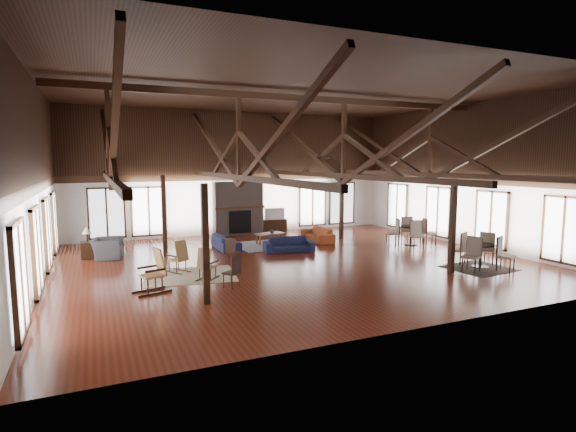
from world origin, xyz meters
name	(u,v)px	position (x,y,z in m)	size (l,w,h in m)	color
floor	(294,262)	(0.00, 0.00, 0.00)	(16.00, 16.00, 0.00)	#5F2114
ceiling	(294,91)	(0.00, 0.00, 6.00)	(16.00, 14.00, 0.02)	black
wall_back	(236,173)	(0.00, 7.00, 3.00)	(16.00, 0.02, 6.00)	silver
wall_front	(431,189)	(0.00, -7.00, 3.00)	(16.00, 0.02, 6.00)	silver
wall_left	(35,182)	(-8.00, 0.00, 3.00)	(0.02, 14.00, 6.00)	silver
wall_right	(466,175)	(8.00, 0.00, 3.00)	(0.02, 14.00, 6.00)	silver
roof_truss	(294,149)	(0.00, 0.00, 4.03)	(15.60, 14.07, 3.14)	black
post_grid	(294,220)	(0.00, 0.00, 1.52)	(8.16, 7.16, 3.05)	black
fireplace	(238,208)	(0.00, 6.67, 1.29)	(2.50, 0.69, 2.60)	brown
ceiling_fan	(320,157)	(0.50, -1.00, 3.73)	(1.60, 1.60, 0.75)	black
sofa_navy_front	(289,244)	(0.56, 1.71, 0.29)	(1.99, 0.78, 0.58)	#161C3D
sofa_navy_left	(226,242)	(-1.58, 3.28, 0.29)	(0.77, 1.97, 0.57)	#171C3F
sofa_orange	(318,234)	(2.74, 3.47, 0.29)	(0.78, 2.00, 0.58)	brown
coffee_table	(270,234)	(0.47, 3.61, 0.42)	(1.35, 0.86, 0.48)	#5A331B
vase	(272,231)	(0.55, 3.54, 0.58)	(0.19, 0.19, 0.20)	#B2B2B2
armchair	(108,248)	(-6.11, 3.27, 0.38)	(1.01, 1.16, 0.75)	#37373A
side_table_lamp	(88,246)	(-6.79, 3.51, 0.46)	(0.47, 0.47, 1.21)	black
rocking_chair_a	(179,257)	(-4.05, 0.03, 0.50)	(0.81, 0.93, 1.06)	olive
rocking_chair_b	(206,265)	(-3.48, -1.23, 0.47)	(0.83, 0.84, 1.00)	olive
rocking_chair_c	(155,271)	(-5.04, -1.90, 0.58)	(1.05, 0.75, 1.23)	olive
side_chair_a	(232,249)	(-2.19, 0.35, 0.56)	(0.57, 0.57, 0.96)	black
side_chair_b	(234,269)	(-2.95, -2.40, 0.54)	(0.54, 0.54, 0.94)	black
cafe_table_near	(481,251)	(5.45, -3.33, 0.56)	(2.16, 2.16, 1.12)	black
cafe_table_far	(411,232)	(6.00, 0.99, 0.56)	(2.19, 2.19, 1.13)	black
cup_near	(481,243)	(5.46, -3.30, 0.85)	(0.11, 0.11, 0.09)	#B2B2B2
cup_far	(412,225)	(5.98, 0.90, 0.85)	(0.11, 0.11, 0.09)	#B2B2B2
tv_console	(274,225)	(1.93, 6.75, 0.32)	(1.26, 0.47, 0.63)	black
television	(274,214)	(1.94, 6.75, 0.93)	(1.03, 0.13, 0.59)	#B2B2B2
rug_tan	(190,275)	(-3.83, -0.51, 0.01)	(2.78, 2.18, 0.01)	tan
rug_navy	(271,244)	(0.47, 3.41, 0.01)	(3.12, 2.34, 0.01)	#181743
rug_dark	(479,268)	(5.30, -3.42, 0.01)	(1.99, 1.81, 0.01)	black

